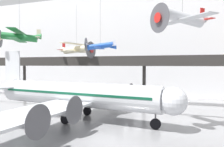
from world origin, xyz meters
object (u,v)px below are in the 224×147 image
Objects in this scene: airliner_silver_main at (75,95)px; suspended_plane_cream_biplane at (77,49)px; suspended_plane_silver_racer at (182,18)px; suspended_plane_green_biplane at (20,37)px; suspended_plane_blue_trainer at (100,46)px.

airliner_silver_main is 17.50m from suspended_plane_cream_biplane.
suspended_plane_silver_racer is 0.94× the size of suspended_plane_green_biplane.
suspended_plane_green_biplane reaches higher than suspended_plane_blue_trainer.
suspended_plane_blue_trainer is at bearing 161.62° from suspended_plane_green_biplane.
suspended_plane_cream_biplane is 1.16× the size of suspended_plane_green_biplane.
suspended_plane_green_biplane is at bearing -104.16° from suspended_plane_cream_biplane.
suspended_plane_cream_biplane is at bearing 123.05° from airliner_silver_main.
suspended_plane_blue_trainer is (-12.90, 5.85, -2.48)m from suspended_plane_silver_racer.
suspended_plane_silver_racer is 0.88× the size of suspended_plane_blue_trainer.
suspended_plane_blue_trainer is at bearing -33.99° from suspended_plane_cream_biplane.
suspended_plane_cream_biplane is at bearing -143.35° from suspended_plane_green_biplane.
suspended_plane_silver_racer is at bearing -23.77° from suspended_plane_cream_biplane.
suspended_plane_green_biplane is 14.23m from suspended_plane_blue_trainer.
suspended_plane_silver_racer is at bearing 4.52° from airliner_silver_main.
suspended_plane_blue_trainer is at bearing -70.71° from suspended_plane_silver_racer.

